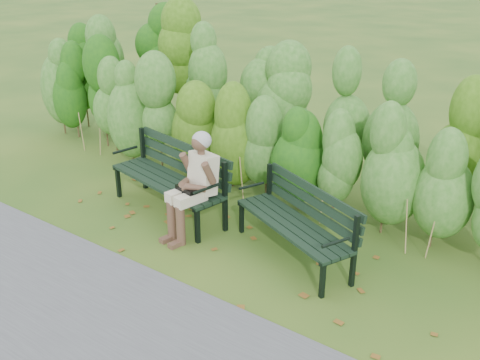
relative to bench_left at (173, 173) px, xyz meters
The scene contains 7 objects.
ground 1.30m from the bench_left, 17.37° to the right, with size 80.00×80.00×0.00m, color #264B17.
footpath 2.84m from the bench_left, 66.27° to the right, with size 60.00×2.50×0.01m, color #474749.
hedge_band 2.01m from the bench_left, 53.41° to the left, with size 11.04×1.67×2.42m.
leaf_litter 1.39m from the bench_left, 11.58° to the right, with size 6.08×2.26×0.01m.
bench_left is the anchor object (origin of this frame).
bench_right 2.00m from the bench_left, ahead, with size 1.81×1.20×0.86m.
seated_woman 0.77m from the bench_left, 26.34° to the right, with size 0.55×0.81×1.35m.
Camera 1 is at (3.72, -4.79, 3.54)m, focal length 42.00 mm.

